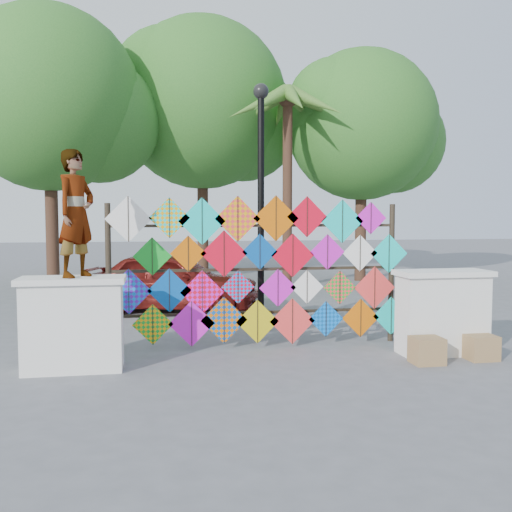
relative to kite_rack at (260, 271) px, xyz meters
name	(u,v)px	position (x,y,z in m)	size (l,w,h in m)	color
ground	(266,358)	(-0.04, -0.73, -1.22)	(80.00, 80.00, 0.00)	slate
parapet_left	(73,323)	(-2.74, -0.93, -0.57)	(1.40, 0.65, 1.28)	white
parapet_right	(442,312)	(2.66, -0.93, -0.57)	(1.40, 0.65, 1.28)	white
kite_rack	(260,271)	(0.00, 0.00, 0.00)	(4.89, 0.24, 2.43)	black
tree_west	(53,100)	(-4.44, 8.30, 4.16)	(5.85, 5.20, 8.01)	#4F3022
tree_mid	(205,105)	(0.06, 10.30, 4.55)	(6.30, 5.60, 8.61)	#4F3022
tree_east	(364,126)	(5.05, 8.80, 3.76)	(5.40, 4.80, 7.42)	#4F3022
palm_tree	(288,117)	(2.16, 7.27, 3.73)	(3.62, 3.62, 5.83)	#4F3022
vendor_woman	(76,213)	(-2.67, -0.93, 0.91)	(0.62, 0.41, 1.71)	#99999E
sedan	(172,281)	(-1.28, 3.81, -0.56)	(1.56, 3.87, 1.32)	maroon
lamppost	(261,183)	(0.26, 1.27, 1.47)	(0.28, 0.28, 4.46)	black
cardboard_box_near	(427,350)	(2.16, -1.43, -1.03)	(0.43, 0.38, 0.38)	#967849
cardboard_box_far	(480,347)	(3.05, -1.34, -1.04)	(0.43, 0.39, 0.36)	#967849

